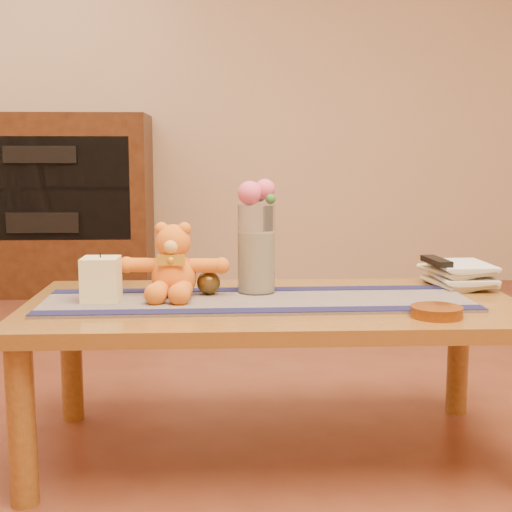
{
  "coord_description": "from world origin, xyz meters",
  "views": [
    {
      "loc": [
        -0.14,
        -1.99,
        0.87
      ],
      "look_at": [
        -0.05,
        0.0,
        0.58
      ],
      "focal_mm": 50.03,
      "sensor_mm": 36.0,
      "label": 1
    }
  ],
  "objects_px": {
    "bronze_ball": "(209,283)",
    "amber_dish": "(437,312)",
    "teddy_bear": "(174,261)",
    "book_bottom": "(434,284)",
    "tv_remote": "(436,261)",
    "pillar_candle": "(101,279)",
    "glass_vase": "(256,249)"
  },
  "relations": [
    {
      "from": "pillar_candle",
      "to": "book_bottom",
      "type": "xyz_separation_m",
      "value": [
        1.0,
        0.19,
        -0.06
      ]
    },
    {
      "from": "bronze_ball",
      "to": "amber_dish",
      "type": "xyz_separation_m",
      "value": [
        0.59,
        -0.28,
        -0.03
      ]
    },
    {
      "from": "teddy_bear",
      "to": "tv_remote",
      "type": "distance_m",
      "value": 0.81
    },
    {
      "from": "pillar_candle",
      "to": "tv_remote",
      "type": "xyz_separation_m",
      "value": [
        1.0,
        0.18,
        0.02
      ]
    },
    {
      "from": "teddy_bear",
      "to": "pillar_candle",
      "type": "height_order",
      "value": "teddy_bear"
    },
    {
      "from": "teddy_bear",
      "to": "amber_dish",
      "type": "relative_size",
      "value": 2.23
    },
    {
      "from": "book_bottom",
      "to": "amber_dish",
      "type": "bearing_deg",
      "value": -113.84
    },
    {
      "from": "glass_vase",
      "to": "tv_remote",
      "type": "bearing_deg",
      "value": 8.23
    },
    {
      "from": "glass_vase",
      "to": "tv_remote",
      "type": "height_order",
      "value": "glass_vase"
    },
    {
      "from": "glass_vase",
      "to": "book_bottom",
      "type": "distance_m",
      "value": 0.58
    },
    {
      "from": "pillar_candle",
      "to": "amber_dish",
      "type": "height_order",
      "value": "pillar_candle"
    },
    {
      "from": "glass_vase",
      "to": "amber_dish",
      "type": "bearing_deg",
      "value": -34.77
    },
    {
      "from": "glass_vase",
      "to": "bronze_ball",
      "type": "height_order",
      "value": "glass_vase"
    },
    {
      "from": "pillar_candle",
      "to": "tv_remote",
      "type": "distance_m",
      "value": 1.02
    },
    {
      "from": "glass_vase",
      "to": "bronze_ball",
      "type": "relative_size",
      "value": 3.79
    },
    {
      "from": "tv_remote",
      "to": "book_bottom",
      "type": "bearing_deg",
      "value": 90.0
    },
    {
      "from": "book_bottom",
      "to": "tv_remote",
      "type": "distance_m",
      "value": 0.08
    },
    {
      "from": "glass_vase",
      "to": "book_bottom",
      "type": "bearing_deg",
      "value": 9.23
    },
    {
      "from": "teddy_bear",
      "to": "book_bottom",
      "type": "xyz_separation_m",
      "value": [
        0.8,
        0.13,
        -0.1
      ]
    },
    {
      "from": "pillar_candle",
      "to": "glass_vase",
      "type": "height_order",
      "value": "glass_vase"
    },
    {
      "from": "book_bottom",
      "to": "tv_remote",
      "type": "height_order",
      "value": "tv_remote"
    },
    {
      "from": "teddy_bear",
      "to": "book_bottom",
      "type": "relative_size",
      "value": 1.33
    },
    {
      "from": "glass_vase",
      "to": "tv_remote",
      "type": "relative_size",
      "value": 1.62
    },
    {
      "from": "teddy_bear",
      "to": "bronze_ball",
      "type": "relative_size",
      "value": 4.33
    },
    {
      "from": "bronze_ball",
      "to": "tv_remote",
      "type": "height_order",
      "value": "tv_remote"
    },
    {
      "from": "amber_dish",
      "to": "bronze_ball",
      "type": "bearing_deg",
      "value": 154.26
    },
    {
      "from": "bronze_ball",
      "to": "amber_dish",
      "type": "bearing_deg",
      "value": -25.74
    },
    {
      "from": "teddy_bear",
      "to": "pillar_candle",
      "type": "xyz_separation_m",
      "value": [
        -0.2,
        -0.06,
        -0.04
      ]
    },
    {
      "from": "teddy_bear",
      "to": "book_bottom",
      "type": "bearing_deg",
      "value": 14.54
    },
    {
      "from": "teddy_bear",
      "to": "book_bottom",
      "type": "height_order",
      "value": "teddy_bear"
    },
    {
      "from": "bronze_ball",
      "to": "tv_remote",
      "type": "relative_size",
      "value": 0.43
    },
    {
      "from": "teddy_bear",
      "to": "amber_dish",
      "type": "xyz_separation_m",
      "value": [
        0.69,
        -0.27,
        -0.09
      ]
    }
  ]
}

